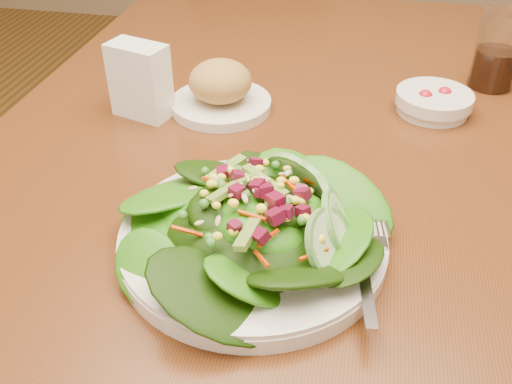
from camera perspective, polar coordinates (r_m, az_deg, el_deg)
dining_table at (r=0.95m, az=2.04°, el=0.74°), size 0.90×1.40×0.75m
chair_far at (r=1.93m, az=0.77°, el=14.81°), size 0.46×0.46×0.94m
salad_plate at (r=0.65m, az=0.57°, el=-3.51°), size 0.31×0.31×0.09m
bread_plate at (r=0.95m, az=-3.56°, el=10.14°), size 0.17×0.17×0.08m
tomato_bowl at (r=0.99m, az=17.33°, el=8.61°), size 0.12×0.12×0.04m
drinking_glass at (r=1.10m, az=22.94°, el=12.48°), size 0.08×0.08×0.14m
napkin_holder at (r=0.93m, az=-11.54°, el=11.04°), size 0.10×0.07×0.12m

